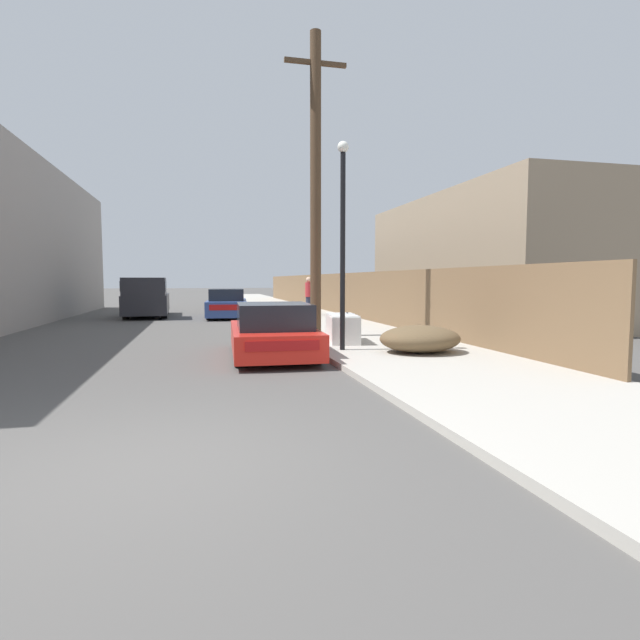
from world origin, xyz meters
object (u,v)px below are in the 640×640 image
(pickup_truck, at_px, (146,298))
(pedestrian, at_px, (309,295))
(utility_pole, at_px, (316,183))
(parked_sports_car_red, at_px, (273,333))
(car_parked_mid, at_px, (227,304))
(street_lamp, at_px, (343,231))
(discarded_fridge, at_px, (342,328))
(brush_pile, at_px, (420,339))

(pickup_truck, height_order, pedestrian, pedestrian)
(pickup_truck, relative_size, utility_pole, 0.63)
(parked_sports_car_red, distance_m, car_parked_mid, 12.58)
(street_lamp, bearing_deg, parked_sports_car_red, 179.25)
(discarded_fridge, bearing_deg, street_lamp, -97.78)
(street_lamp, relative_size, pedestrian, 2.68)
(discarded_fridge, bearing_deg, brush_pile, -53.82)
(street_lamp, height_order, pedestrian, street_lamp)
(discarded_fridge, xyz_separation_m, car_parked_mid, (-2.46, 11.14, 0.15))
(parked_sports_car_red, distance_m, pedestrian, 12.23)
(parked_sports_car_red, xyz_separation_m, utility_pole, (1.70, 3.02, 3.99))
(car_parked_mid, height_order, brush_pile, car_parked_mid)
(street_lamp, distance_m, brush_pile, 3.07)
(parked_sports_car_red, distance_m, street_lamp, 2.87)
(parked_sports_car_red, height_order, utility_pole, utility_pole)
(car_parked_mid, relative_size, brush_pile, 2.49)
(car_parked_mid, distance_m, brush_pile, 13.89)
(discarded_fridge, relative_size, brush_pile, 0.92)
(discarded_fridge, height_order, pickup_truck, pickup_truck)
(brush_pile, distance_m, pedestrian, 12.58)
(utility_pole, bearing_deg, pickup_truck, 118.55)
(discarded_fridge, bearing_deg, utility_pole, 111.06)
(car_parked_mid, bearing_deg, street_lamp, -76.51)
(pedestrian, bearing_deg, pickup_truck, 165.31)
(discarded_fridge, height_order, pedestrian, pedestrian)
(parked_sports_car_red, height_order, brush_pile, parked_sports_car_red)
(pickup_truck, xyz_separation_m, brush_pile, (7.38, -14.53, -0.50))
(parked_sports_car_red, xyz_separation_m, brush_pile, (3.27, -0.82, -0.14))
(parked_sports_car_red, xyz_separation_m, car_parked_mid, (-0.39, 12.58, 0.07))
(discarded_fridge, bearing_deg, parked_sports_car_red, -137.11)
(parked_sports_car_red, height_order, street_lamp, street_lamp)
(street_lamp, bearing_deg, discarded_fridge, 74.08)
(utility_pole, bearing_deg, car_parked_mid, 102.36)
(pickup_truck, distance_m, brush_pile, 16.31)
(discarded_fridge, distance_m, street_lamp, 2.86)
(street_lamp, relative_size, brush_pile, 2.58)
(parked_sports_car_red, relative_size, brush_pile, 2.23)
(parked_sports_car_red, xyz_separation_m, pedestrian, (3.37, 11.75, 0.49))
(parked_sports_car_red, distance_m, brush_pile, 3.37)
(pickup_truck, bearing_deg, utility_pole, 116.30)
(brush_pile, bearing_deg, street_lamp, 153.73)
(brush_pile, height_order, pedestrian, pedestrian)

